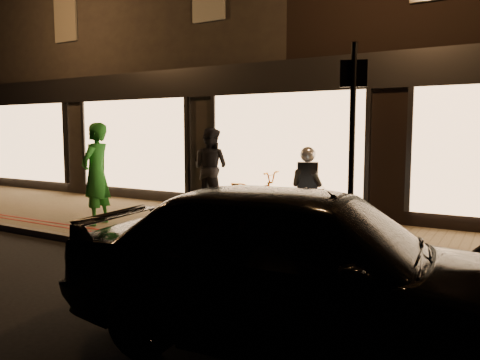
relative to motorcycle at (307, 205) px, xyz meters
The scene contains 11 objects.
ground 2.40m from the motorcycle, 129.18° to the right, with size 90.00×90.00×0.00m, color black.
sidewalk 1.61m from the motorcycle, behind, with size 50.00×4.00×0.12m, color brown.
kerb_stone 2.35m from the motorcycle, 129.98° to the right, with size 50.00×0.14×0.12m, color #59544C.
red_kerb_lines 1.99m from the motorcycle, 139.76° to the right, with size 50.00×0.26×0.01m.
building_row 8.16m from the motorcycle, 101.31° to the left, with size 48.00×10.11×8.50m.
motorcycle is the anchor object (origin of this frame).
sign_post 1.88m from the motorcycle, 45.60° to the right, with size 0.34×0.15×3.00m.
bicycle_gold 2.26m from the motorcycle, 144.78° to the left, with size 0.68×1.95×1.02m, color orange.
person_green 4.24m from the motorcycle, 169.71° to the right, with size 0.73×0.48×2.01m, color #207826.
person_dark 3.90m from the motorcycle, 148.55° to the left, with size 0.93×0.73×1.92m, color black.
parked_car 3.65m from the motorcycle, 67.62° to the right, with size 1.83×4.55×1.55m, color black.
Camera 1 is at (4.41, -5.45, 1.97)m, focal length 35.00 mm.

